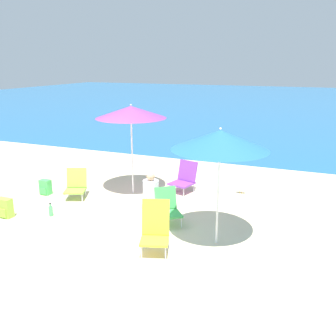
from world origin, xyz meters
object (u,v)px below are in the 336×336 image
object	(u,v)px
beach_chair_purple	(184,177)
backpack_lime	(5,208)
seagull	(241,188)
beach_chair_lime	(76,184)
beach_chair_green	(168,206)
person_seated_near	(151,194)
backpack_green	(45,187)
water_bottle	(51,211)
beach_chair_yellow	(155,227)
beach_umbrella_blue	(220,140)
beach_umbrella_purple	(131,112)

from	to	relation	value
beach_chair_purple	backpack_lime	xyz separation A→B (m)	(-2.86, -2.89, -0.16)
backpack_lime	seagull	size ratio (longest dim) A/B	1.49
beach_chair_lime	backpack_lime	size ratio (longest dim) A/B	1.70
beach_chair_green	backpack_lime	bearing A→B (deg)	158.81
beach_chair_green	seagull	bearing A→B (deg)	27.08
person_seated_near	backpack_green	size ratio (longest dim) A/B	2.23
beach_chair_lime	seagull	bearing A→B (deg)	3.57
seagull	beach_chair_green	bearing A→B (deg)	-114.22
beach_chair_green	beach_chair_lime	distance (m)	2.56
backpack_lime	water_bottle	world-z (taller)	backpack_lime
beach_chair_lime	backpack_lime	distance (m)	1.66
person_seated_near	beach_chair_yellow	bearing A→B (deg)	-6.38
beach_chair_purple	seagull	bearing A→B (deg)	30.02
backpack_green	backpack_lime	size ratio (longest dim) A/B	0.90
beach_chair_yellow	beach_umbrella_blue	bearing A→B (deg)	19.37
backpack_lime	seagull	world-z (taller)	backpack_lime
beach_umbrella_blue	beach_umbrella_purple	size ratio (longest dim) A/B	0.96
beach_chair_lime	backpack_green	world-z (taller)	beach_chair_lime
beach_chair_lime	beach_umbrella_purple	bearing A→B (deg)	12.86
beach_chair_lime	seagull	xyz separation A→B (m)	(3.52, 1.74, -0.19)
beach_umbrella_purple	beach_chair_lime	world-z (taller)	beach_umbrella_purple
beach_chair_yellow	seagull	world-z (taller)	beach_chair_yellow
beach_umbrella_blue	backpack_green	size ratio (longest dim) A/B	5.69
person_seated_near	backpack_lime	xyz separation A→B (m)	(-2.56, -1.58, -0.12)
beach_chair_lime	water_bottle	xyz separation A→B (m)	(0.16, -1.11, -0.21)
beach_umbrella_blue	backpack_green	distance (m)	4.83
beach_umbrella_blue	person_seated_near	world-z (taller)	beach_umbrella_blue
beach_umbrella_purple	backpack_lime	world-z (taller)	beach_umbrella_purple
water_bottle	seagull	xyz separation A→B (m)	(3.36, 2.85, 0.03)
beach_umbrella_blue	beach_chair_purple	world-z (taller)	beach_umbrella_blue
backpack_lime	person_seated_near	bearing A→B (deg)	31.63
seagull	beach_chair_purple	bearing A→B (deg)	-164.99
backpack_green	seagull	bearing A→B (deg)	22.87
beach_umbrella_blue	water_bottle	xyz separation A→B (m)	(-3.47, -0.12, -1.73)
beach_umbrella_blue	person_seated_near	size ratio (longest dim) A/B	2.55
beach_umbrella_blue	beach_chair_green	xyz separation A→B (m)	(-1.12, 0.48, -1.50)
beach_umbrella_purple	seagull	distance (m)	3.19
beach_umbrella_blue	beach_chair_yellow	xyz separation A→B (m)	(-0.87, -0.67, -1.41)
backpack_green	seagull	world-z (taller)	backpack_green
beach_chair_yellow	water_bottle	world-z (taller)	beach_chair_yellow
water_bottle	beach_chair_purple	bearing A→B (deg)	50.89
backpack_lime	seagull	bearing A→B (deg)	37.77
beach_umbrella_blue	beach_chair_purple	distance (m)	3.15
beach_umbrella_blue	beach_chair_yellow	world-z (taller)	beach_umbrella_blue
beach_chair_green	beach_chair_lime	world-z (taller)	beach_chair_green
beach_chair_yellow	beach_chair_purple	bearing A→B (deg)	82.44
beach_umbrella_blue	beach_chair_lime	size ratio (longest dim) A/B	3.01
water_bottle	person_seated_near	bearing A→B (deg)	34.31
beach_chair_yellow	seagull	xyz separation A→B (m)	(0.76, 3.40, -0.29)
beach_chair_yellow	seagull	bearing A→B (deg)	59.16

